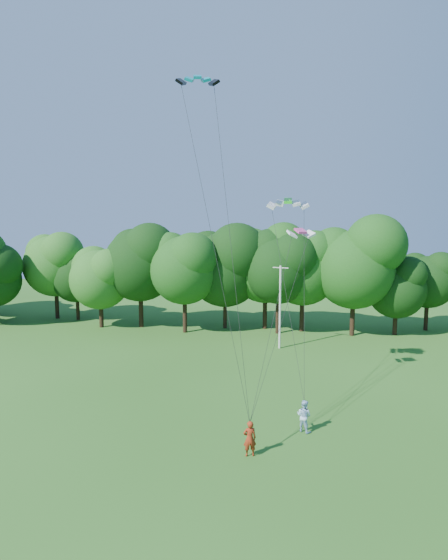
# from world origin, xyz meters

# --- Properties ---
(ground) EXTENTS (160.00, 160.00, 0.00)m
(ground) POSITION_xyz_m (0.00, 0.00, 0.00)
(ground) COLOR #255818
(ground) RESTS_ON ground
(utility_pole) EXTENTS (1.57, 0.73, 8.36)m
(utility_pole) POSITION_xyz_m (3.93, 28.39, 4.29)
(utility_pole) COLOR silver
(utility_pole) RESTS_ON ground
(kite_flyer_left) EXTENTS (0.81, 0.65, 1.93)m
(kite_flyer_left) POSITION_xyz_m (2.92, 7.08, 0.97)
(kite_flyer_left) COLOR maroon
(kite_flyer_left) RESTS_ON ground
(kite_flyer_right) EXTENTS (1.18, 1.11, 1.92)m
(kite_flyer_right) POSITION_xyz_m (5.85, 10.39, 0.96)
(kite_flyer_right) COLOR #B0D5F4
(kite_flyer_right) RESTS_ON ground
(kite_teal) EXTENTS (2.64, 1.60, 0.57)m
(kite_teal) POSITION_xyz_m (-0.80, 11.91, 21.01)
(kite_teal) COLOR #05859B
(kite_teal) RESTS_ON ground
(kite_green) EXTENTS (2.91, 1.33, 0.51)m
(kite_green) POSITION_xyz_m (4.63, 17.56, 14.01)
(kite_green) COLOR #26EA23
(kite_green) RESTS_ON ground
(kite_pink) EXTENTS (2.11, 1.58, 0.41)m
(kite_pink) POSITION_xyz_m (5.54, 16.29, 11.85)
(kite_pink) COLOR #DC3D96
(kite_pink) RESTS_ON ground
(tree_back_center) EXTENTS (8.45, 8.45, 12.29)m
(tree_back_center) POSITION_xyz_m (3.54, 34.70, 7.67)
(tree_back_center) COLOR black
(tree_back_center) RESTS_ON ground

